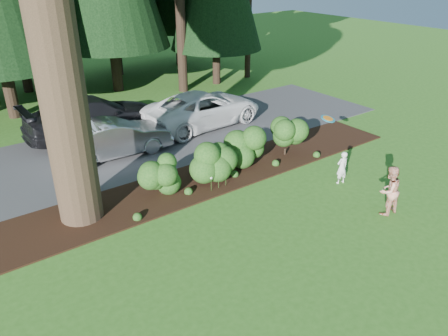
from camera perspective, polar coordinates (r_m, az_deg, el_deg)
name	(u,v)px	position (r m, az deg, el deg)	size (l,w,h in m)	color
ground	(273,217)	(13.22, 6.48, -6.42)	(80.00, 80.00, 0.00)	#31641C
mulch_bed	(211,177)	(15.41, -1.65, -1.16)	(16.00, 2.50, 0.05)	black
driveway	(154,140)	(18.75, -9.10, 3.60)	(22.00, 6.00, 0.03)	#38383A
shrub_row	(231,152)	(15.40, 0.91, 2.06)	(6.53, 1.60, 1.61)	#164114
lily_cluster	(219,176)	(14.42, -0.72, -1.05)	(0.69, 0.09, 0.57)	#164114
car_silver_wagon	(114,138)	(17.31, -14.14, 3.80)	(1.52, 4.36, 1.44)	#AAABAF
car_white_suv	(203,109)	(20.01, -2.72, 7.76)	(2.58, 5.60, 1.56)	white
car_dark_suv	(93,116)	(19.62, -16.72, 6.49)	(2.35, 5.77, 1.68)	black
child	(342,168)	(15.33, 15.15, 0.06)	(0.43, 0.28, 1.17)	silver
adult	(389,191)	(13.85, 20.74, -2.78)	(0.76, 0.59, 1.56)	#CE451B
frisbee	(328,119)	(14.51, 13.42, 6.29)	(0.49, 0.47, 0.19)	#176B83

